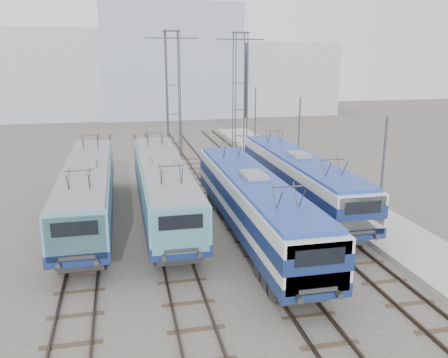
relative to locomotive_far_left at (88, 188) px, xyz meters
The scene contains 14 objects.
ground 11.41m from the locomotive_far_left, 52.91° to the right, with size 160.00×160.00×0.00m, color #514C47.
platform 17.10m from the locomotive_far_left, ahead, with size 4.00×70.00×0.30m, color #9E9E99.
locomotive_far_left is the anchor object (origin of this frame).
locomotive_center_left 4.50m from the locomotive_far_left, ahead, with size 2.86×18.07×3.40m.
locomotive_center_right 10.25m from the locomotive_far_left, 28.60° to the right, with size 2.83×17.89×3.36m.
locomotive_far_right 13.50m from the locomotive_far_left, ahead, with size 2.76×17.47×3.28m.
catenary_tower_west 15.36m from the locomotive_far_left, 62.69° to the left, with size 4.50×1.20×12.00m.
catenary_tower_east 20.55m from the locomotive_far_left, 48.68° to the left, with size 4.50×1.20×12.00m.
mast_front 16.89m from the locomotive_far_left, 24.29° to the right, with size 0.12×0.12×7.00m, color #3F4247.
mast_mid 16.22m from the locomotive_far_left, 18.28° to the left, with size 0.12×0.12×7.00m, color #3F4247.
mast_rear 22.99m from the locomotive_far_left, 48.04° to the left, with size 0.12×0.12×7.00m, color #3F4247.
building_west 53.78m from the locomotive_far_left, 97.78° to the left, with size 18.00×12.00×14.00m, color #A1A7B3.
building_center 54.57m from the locomotive_far_left, 78.55° to the left, with size 22.00×14.00×18.00m, color #9099AF.
building_east 61.45m from the locomotive_far_left, 59.91° to the left, with size 16.00×12.00×12.00m, color #A1A7B3.
Camera 1 is at (-4.60, -19.62, 9.99)m, focal length 38.00 mm.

